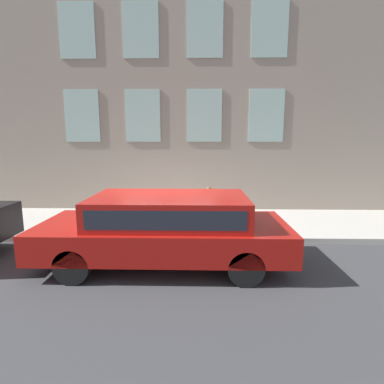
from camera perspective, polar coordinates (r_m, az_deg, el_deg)
ground_plane at (r=7.68m, az=-5.29°, el=-9.69°), size 80.00×80.00×0.00m
sidewalk at (r=9.16m, az=-4.16°, el=-5.93°), size 3.18×60.00×0.15m
building_facade at (r=10.79m, az=-3.55°, el=21.93°), size 0.33×40.00×9.66m
fire_hydrant at (r=7.88m, az=-3.29°, el=-5.07°), size 0.29×0.42×0.76m
person at (r=8.16m, az=3.17°, el=-2.23°), size 0.28×0.19×1.17m
parked_truck_red_near at (r=6.19m, az=-4.87°, el=-6.21°), size 2.04×5.01×1.46m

